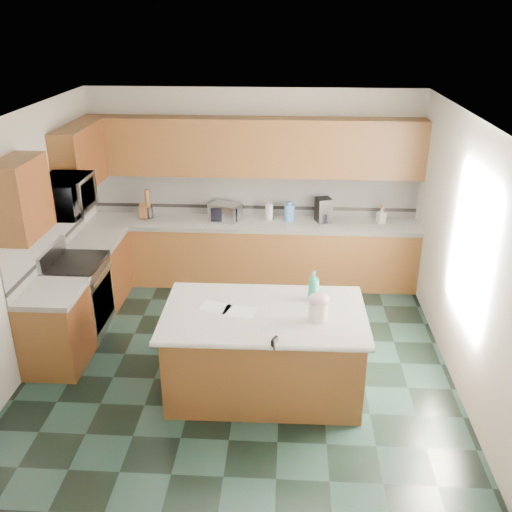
{
  "coord_description": "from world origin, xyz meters",
  "views": [
    {
      "loc": [
        0.5,
        -5.46,
        3.66
      ],
      "look_at": [
        0.15,
        0.35,
        1.12
      ],
      "focal_mm": 40.0,
      "sensor_mm": 36.0,
      "label": 1
    }
  ],
  "objects_px": {
    "island_base": "(264,354)",
    "knife_block": "(144,211)",
    "treat_jar": "(318,311)",
    "coffee_maker": "(324,210)",
    "soap_bottle_island": "(314,285)",
    "island_top": "(264,314)",
    "toaster_oven": "(225,212)"
  },
  "relations": [
    {
      "from": "treat_jar",
      "to": "soap_bottle_island",
      "type": "relative_size",
      "value": 0.59
    },
    {
      "from": "island_base",
      "to": "coffee_maker",
      "type": "bearing_deg",
      "value": 74.48
    },
    {
      "from": "soap_bottle_island",
      "to": "toaster_oven",
      "type": "distance_m",
      "value": 2.59
    },
    {
      "from": "coffee_maker",
      "to": "island_base",
      "type": "bearing_deg",
      "value": -121.4
    },
    {
      "from": "island_base",
      "to": "soap_bottle_island",
      "type": "bearing_deg",
      "value": 29.17
    },
    {
      "from": "island_base",
      "to": "island_top",
      "type": "relative_size",
      "value": 0.95
    },
    {
      "from": "island_top",
      "to": "coffee_maker",
      "type": "distance_m",
      "value": 2.73
    },
    {
      "from": "knife_block",
      "to": "coffee_maker",
      "type": "distance_m",
      "value": 2.52
    },
    {
      "from": "soap_bottle_island",
      "to": "coffee_maker",
      "type": "xyz_separation_m",
      "value": [
        0.21,
        2.35,
        0.01
      ]
    },
    {
      "from": "island_top",
      "to": "knife_block",
      "type": "height_order",
      "value": "knife_block"
    },
    {
      "from": "island_top",
      "to": "treat_jar",
      "type": "height_order",
      "value": "treat_jar"
    },
    {
      "from": "knife_block",
      "to": "treat_jar",
      "type": "bearing_deg",
      "value": -44.11
    },
    {
      "from": "treat_jar",
      "to": "coffee_maker",
      "type": "bearing_deg",
      "value": 101.45
    },
    {
      "from": "soap_bottle_island",
      "to": "coffee_maker",
      "type": "height_order",
      "value": "coffee_maker"
    },
    {
      "from": "knife_block",
      "to": "toaster_oven",
      "type": "bearing_deg",
      "value": 5.28
    },
    {
      "from": "island_base",
      "to": "coffee_maker",
      "type": "relative_size",
      "value": 5.69
    },
    {
      "from": "treat_jar",
      "to": "coffee_maker",
      "type": "distance_m",
      "value": 2.77
    },
    {
      "from": "toaster_oven",
      "to": "coffee_maker",
      "type": "relative_size",
      "value": 1.22
    },
    {
      "from": "island_base",
      "to": "knife_block",
      "type": "distance_m",
      "value": 3.23
    },
    {
      "from": "soap_bottle_island",
      "to": "island_top",
      "type": "bearing_deg",
      "value": -125.27
    },
    {
      "from": "island_base",
      "to": "knife_block",
      "type": "relative_size",
      "value": 9.03
    },
    {
      "from": "knife_block",
      "to": "toaster_oven",
      "type": "distance_m",
      "value": 1.15
    },
    {
      "from": "toaster_oven",
      "to": "coffee_maker",
      "type": "bearing_deg",
      "value": 23.62
    },
    {
      "from": "treat_jar",
      "to": "knife_block",
      "type": "xyz_separation_m",
      "value": [
        -2.34,
        2.73,
        0.01
      ]
    },
    {
      "from": "island_base",
      "to": "treat_jar",
      "type": "relative_size",
      "value": 10.07
    },
    {
      "from": "toaster_oven",
      "to": "coffee_maker",
      "type": "xyz_separation_m",
      "value": [
        1.37,
        0.03,
        0.05
      ]
    },
    {
      "from": "soap_bottle_island",
      "to": "knife_block",
      "type": "height_order",
      "value": "soap_bottle_island"
    },
    {
      "from": "treat_jar",
      "to": "island_base",
      "type": "bearing_deg",
      "value": -179.13
    },
    {
      "from": "coffee_maker",
      "to": "island_top",
      "type": "bearing_deg",
      "value": -121.4
    },
    {
      "from": "soap_bottle_island",
      "to": "coffee_maker",
      "type": "relative_size",
      "value": 0.96
    },
    {
      "from": "treat_jar",
      "to": "knife_block",
      "type": "relative_size",
      "value": 0.9
    },
    {
      "from": "treat_jar",
      "to": "toaster_oven",
      "type": "relative_size",
      "value": 0.46
    }
  ]
}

